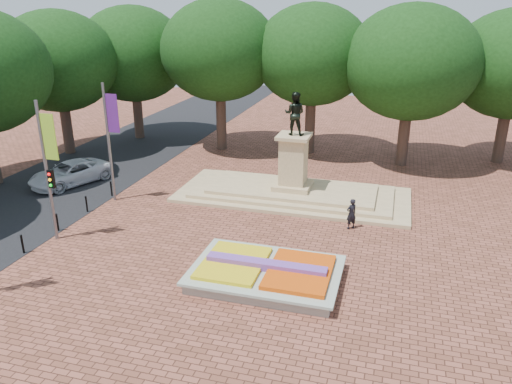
{
  "coord_description": "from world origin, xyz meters",
  "views": [
    {
      "loc": [
        5.77,
        -20.03,
        11.15
      ],
      "look_at": [
        -0.76,
        2.58,
        2.2
      ],
      "focal_mm": 35.0,
      "sensor_mm": 36.0,
      "label": 1
    }
  ],
  "objects_px": {
    "monument": "(293,183)",
    "van": "(70,173)",
    "pedestrian": "(351,214)",
    "flower_bed": "(266,273)"
  },
  "relations": [
    {
      "from": "monument",
      "to": "van",
      "type": "xyz_separation_m",
      "value": [
        -14.47,
        -1.76,
        -0.14
      ]
    },
    {
      "from": "van",
      "to": "pedestrian",
      "type": "relative_size",
      "value": 3.19
    },
    {
      "from": "van",
      "to": "flower_bed",
      "type": "bearing_deg",
      "value": -5.62
    },
    {
      "from": "monument",
      "to": "van",
      "type": "distance_m",
      "value": 14.57
    },
    {
      "from": "monument",
      "to": "pedestrian",
      "type": "bearing_deg",
      "value": -43.01
    },
    {
      "from": "monument",
      "to": "van",
      "type": "height_order",
      "value": "monument"
    },
    {
      "from": "flower_bed",
      "to": "van",
      "type": "xyz_separation_m",
      "value": [
        -15.49,
        8.24,
        0.36
      ]
    },
    {
      "from": "monument",
      "to": "pedestrian",
      "type": "relative_size",
      "value": 8.4
    },
    {
      "from": "flower_bed",
      "to": "pedestrian",
      "type": "height_order",
      "value": "pedestrian"
    },
    {
      "from": "flower_bed",
      "to": "van",
      "type": "relative_size",
      "value": 1.19
    }
  ]
}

